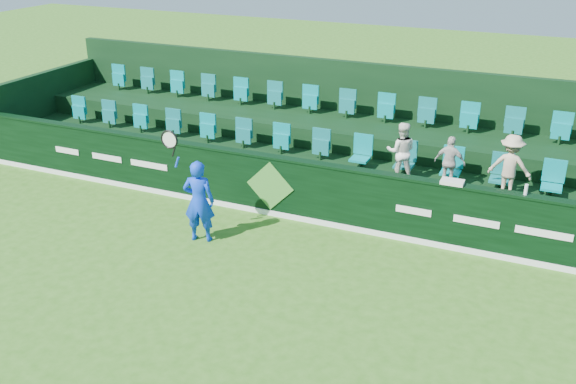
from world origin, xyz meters
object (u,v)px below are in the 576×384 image
at_px(tennis_player, 199,200).
at_px(spectator_left, 401,152).
at_px(spectator_right, 510,166).
at_px(drinks_bottle, 526,190).
at_px(towel, 452,182).
at_px(spectator_middle, 450,162).

distance_m(tennis_player, spectator_left, 4.36).
height_order(spectator_right, drinks_bottle, spectator_right).
xyz_separation_m(towel, drinks_bottle, (1.31, 0.00, 0.07)).
xyz_separation_m(spectator_left, drinks_bottle, (2.60, -1.12, 0.02)).
xyz_separation_m(spectator_right, towel, (-0.92, -1.12, -0.07)).
relative_size(spectator_middle, drinks_bottle, 5.46).
bearing_deg(towel, spectator_middle, 102.75).
bearing_deg(drinks_bottle, spectator_right, 109.41).
relative_size(spectator_left, towel, 2.97).
distance_m(tennis_player, spectator_right, 6.20).
height_order(spectator_right, towel, spectator_right).
bearing_deg(spectator_right, towel, 54.85).
height_order(spectator_left, towel, spectator_left).
relative_size(spectator_right, towel, 3.03).
relative_size(tennis_player, spectator_right, 1.80).
bearing_deg(spectator_right, spectator_left, 4.22).
bearing_deg(spectator_middle, spectator_right, -173.30).
height_order(tennis_player, towel, tennis_player).
relative_size(tennis_player, drinks_bottle, 11.51).
bearing_deg(towel, tennis_player, -159.81).
bearing_deg(spectator_right, spectator_middle, 4.22).
bearing_deg(spectator_middle, towel, 109.45).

